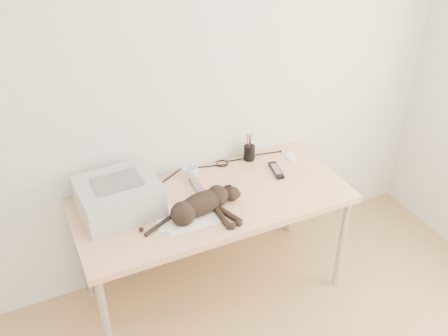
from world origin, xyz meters
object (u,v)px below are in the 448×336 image
cat (199,206)px  printer (119,197)px  mouse (290,155)px  mug (191,173)px  desk (208,208)px  pen_cup (249,152)px

cat → printer: bearing=138.1°
cat → mouse: cat is taller
printer → mouse: (1.16, 0.09, -0.08)m
mug → printer: bearing=-164.7°
desk → printer: 0.57m
printer → mug: (0.47, 0.13, -0.06)m
pen_cup → cat: bearing=-142.2°
desk → mug: bearing=104.9°
desk → mug: mug is taller
mouse → pen_cup: bearing=-177.6°
desk → pen_cup: 0.47m
printer → cat: 0.45m
desk → cat: 0.30m
cat → pen_cup: size_ratio=3.31×
desk → cat: (-0.13, -0.20, 0.19)m
mug → mouse: size_ratio=0.78×
printer → mug: bearing=15.3°
printer → pen_cup: size_ratio=2.43×
cat → mug: 0.36m
mug → mouse: bearing=-3.4°
desk → pen_cup: (0.39, 0.20, 0.18)m
printer → mouse: printer is taller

